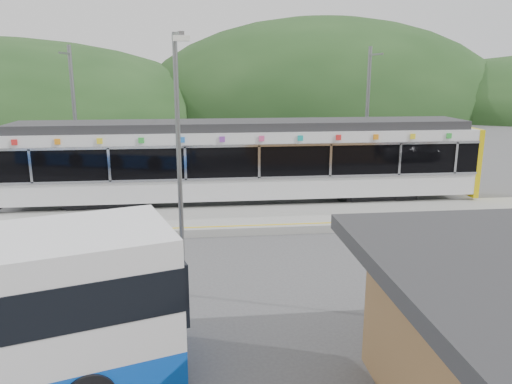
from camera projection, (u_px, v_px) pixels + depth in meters
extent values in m
plane|color=#4C4C4F|center=(241.00, 253.00, 16.48)|extent=(120.00, 120.00, 0.00)
ellipsoid|color=#1E3D19|center=(322.00, 113.00, 70.35)|extent=(52.00, 39.00, 26.00)
cube|color=#9E9E99|center=(234.00, 220.00, 19.63)|extent=(26.00, 3.20, 0.30)
cube|color=yellow|center=(236.00, 226.00, 18.34)|extent=(26.00, 0.10, 0.01)
cube|color=black|center=(106.00, 202.00, 21.63)|extent=(3.20, 2.20, 0.56)
cube|color=black|center=(374.00, 195.00, 22.92)|extent=(3.20, 2.20, 0.56)
cube|color=silver|center=(244.00, 182.00, 22.10)|extent=(20.00, 2.90, 0.92)
cube|color=black|center=(244.00, 156.00, 21.82)|extent=(20.00, 2.96, 1.45)
cube|color=silver|center=(247.00, 178.00, 20.53)|extent=(20.00, 0.05, 0.10)
cube|color=silver|center=(247.00, 146.00, 20.21)|extent=(20.00, 0.05, 0.10)
cube|color=silver|center=(244.00, 134.00, 21.59)|extent=(20.00, 2.90, 0.45)
cube|color=#2D2D30|center=(244.00, 125.00, 21.50)|extent=(19.40, 2.50, 0.36)
cube|color=yellow|center=(462.00, 159.00, 22.99)|extent=(0.24, 2.92, 3.00)
cube|color=black|center=(3.00, 168.00, 20.80)|extent=(0.20, 2.92, 3.00)
cube|color=silver|center=(30.00, 166.00, 19.45)|extent=(0.10, 0.05, 1.35)
cube|color=silver|center=(109.00, 165.00, 19.78)|extent=(0.10, 0.05, 1.35)
cube|color=silver|center=(185.00, 163.00, 20.10)|extent=(0.10, 0.05, 1.35)
cube|color=silver|center=(259.00, 162.00, 20.42)|extent=(0.10, 0.05, 1.35)
cube|color=silver|center=(331.00, 160.00, 20.75)|extent=(0.10, 0.05, 1.35)
cube|color=silver|center=(400.00, 159.00, 21.07)|extent=(0.10, 0.05, 1.35)
cube|color=silver|center=(456.00, 158.00, 21.34)|extent=(0.10, 0.05, 1.35)
cube|color=red|center=(14.00, 142.00, 19.18)|extent=(0.22, 0.04, 0.22)
cube|color=orange|center=(57.00, 142.00, 19.35)|extent=(0.22, 0.04, 0.22)
cube|color=yellow|center=(100.00, 141.00, 19.53)|extent=(0.22, 0.04, 0.22)
cube|color=green|center=(141.00, 140.00, 19.70)|extent=(0.22, 0.04, 0.22)
cube|color=blue|center=(182.00, 140.00, 19.87)|extent=(0.22, 0.04, 0.22)
cube|color=purple|center=(222.00, 139.00, 20.05)|extent=(0.22, 0.04, 0.22)
cube|color=#E54C8C|center=(262.00, 139.00, 20.22)|extent=(0.22, 0.04, 0.22)
cube|color=#19A5A5|center=(300.00, 138.00, 20.39)|extent=(0.22, 0.04, 0.22)
cube|color=red|center=(338.00, 137.00, 20.56)|extent=(0.22, 0.04, 0.22)
cube|color=orange|center=(376.00, 137.00, 20.74)|extent=(0.22, 0.04, 0.22)
cube|color=yellow|center=(413.00, 136.00, 20.91)|extent=(0.22, 0.04, 0.22)
cube|color=green|center=(449.00, 136.00, 21.08)|extent=(0.22, 0.04, 0.22)
cylinder|color=slate|center=(75.00, 123.00, 23.20)|extent=(0.18, 0.18, 7.00)
cube|color=slate|center=(65.00, 53.00, 21.69)|extent=(0.08, 1.80, 0.08)
cylinder|color=slate|center=(367.00, 120.00, 24.71)|extent=(0.18, 0.18, 7.00)
cube|color=slate|center=(376.00, 54.00, 23.21)|extent=(0.08, 1.80, 0.08)
cylinder|color=black|center=(82.00, 360.00, 9.58)|extent=(1.67, 2.81, 0.91)
cylinder|color=slate|center=(179.00, 172.00, 12.59)|extent=(0.12, 0.12, 6.76)
cube|color=slate|center=(173.00, 35.00, 11.33)|extent=(0.33, 1.13, 0.12)
cube|color=silver|center=(172.00, 38.00, 10.86)|extent=(0.38, 0.24, 0.12)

